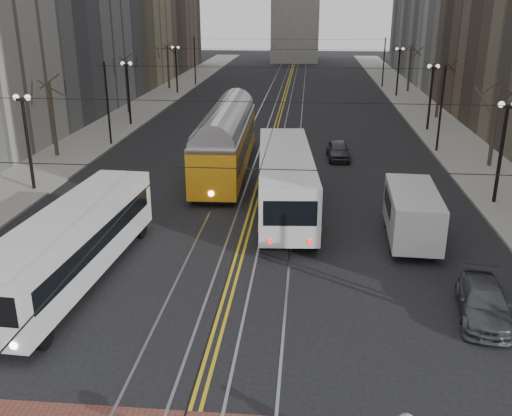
% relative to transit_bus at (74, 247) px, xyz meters
% --- Properties ---
extents(ground, '(260.00, 260.00, 0.00)m').
position_rel_transit_bus_xyz_m(ground, '(6.42, -6.55, -1.51)').
color(ground, black).
rests_on(ground, ground).
extents(sidewalk_left, '(5.00, 140.00, 0.15)m').
position_rel_transit_bus_xyz_m(sidewalk_left, '(-8.58, 38.45, -1.43)').
color(sidewalk_left, gray).
rests_on(sidewalk_left, ground).
extents(sidewalk_right, '(5.00, 140.00, 0.15)m').
position_rel_transit_bus_xyz_m(sidewalk_right, '(21.42, 38.45, -1.43)').
color(sidewalk_right, gray).
rests_on(sidewalk_right, ground).
extents(streetcar_rails, '(4.80, 130.00, 0.02)m').
position_rel_transit_bus_xyz_m(streetcar_rails, '(6.42, 38.45, -1.51)').
color(streetcar_rails, gray).
rests_on(streetcar_rails, ground).
extents(centre_lines, '(0.42, 130.00, 0.01)m').
position_rel_transit_bus_xyz_m(centre_lines, '(6.42, 38.45, -1.50)').
color(centre_lines, gold).
rests_on(centre_lines, ground).
extents(lamp_posts, '(27.60, 57.20, 5.60)m').
position_rel_transit_bus_xyz_m(lamp_posts, '(6.42, 22.20, 1.29)').
color(lamp_posts, black).
rests_on(lamp_posts, ground).
extents(street_trees, '(31.68, 53.28, 5.60)m').
position_rel_transit_bus_xyz_m(street_trees, '(6.42, 28.70, 1.29)').
color(street_trees, '#382D23').
rests_on(street_trees, ground).
extents(trolley_wires, '(25.96, 120.00, 6.60)m').
position_rel_transit_bus_xyz_m(trolley_wires, '(6.42, 28.29, 2.26)').
color(trolley_wires, black).
rests_on(trolley_wires, ground).
extents(transit_bus, '(3.20, 12.20, 3.02)m').
position_rel_transit_bus_xyz_m(transit_bus, '(0.00, 0.00, 0.00)').
color(transit_bus, silver).
rests_on(transit_bus, ground).
extents(streetcar, '(3.21, 15.20, 3.57)m').
position_rel_transit_bus_xyz_m(streetcar, '(3.92, 16.76, 0.27)').
color(streetcar, '#FAA216').
rests_on(streetcar, ground).
extents(rear_bus, '(3.73, 12.89, 3.32)m').
position_rel_transit_bus_xyz_m(rear_bus, '(8.22, 9.17, 0.15)').
color(rear_bus, silver).
rests_on(rear_bus, ground).
extents(cargo_van, '(2.47, 5.86, 2.55)m').
position_rel_transit_bus_xyz_m(cargo_van, '(14.44, 5.50, -0.23)').
color(cargo_van, silver).
rests_on(cargo_van, ground).
extents(sedan_grey, '(1.76, 3.96, 1.33)m').
position_rel_transit_bus_xyz_m(sedan_grey, '(11.66, 20.84, -0.85)').
color(sedan_grey, '#393A40').
rests_on(sedan_grey, ground).
extents(sedan_parked, '(2.35, 4.47, 1.24)m').
position_rel_transit_bus_xyz_m(sedan_parked, '(15.92, -1.52, -0.89)').
color(sedan_parked, '#42454A').
rests_on(sedan_parked, ground).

